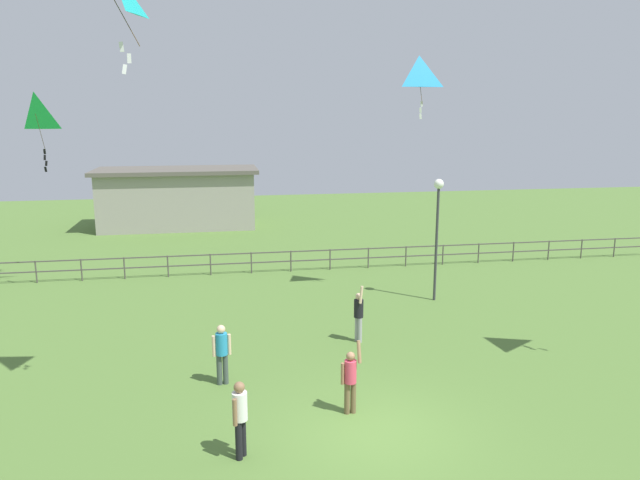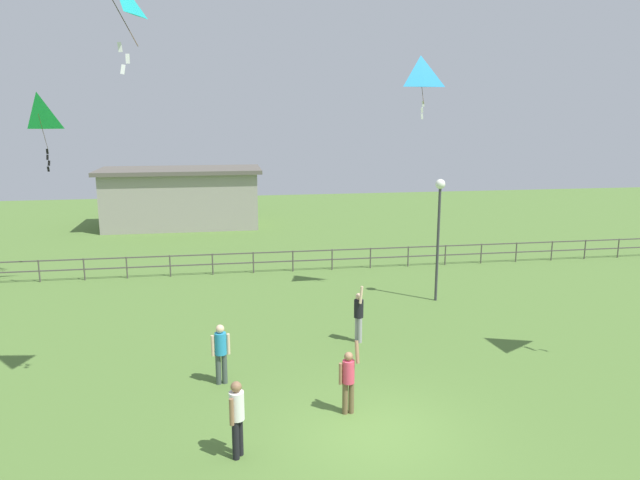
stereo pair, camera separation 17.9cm
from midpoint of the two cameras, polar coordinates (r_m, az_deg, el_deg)
The scene contains 10 objects.
ground_plane at distance 13.80m, azimuth 5.64°, elevation -17.96°, with size 80.00×80.00×0.00m, color #517533.
lamppost at distance 22.20m, azimuth 11.62°, elevation 2.50°, with size 0.36×0.36×4.60m.
person_0 at distance 18.31m, azimuth 4.02°, elevation -7.05°, with size 0.29×0.49×1.84m.
person_1 at distance 14.12m, azimuth 3.13°, elevation -13.08°, with size 0.47×0.28×1.79m.
person_2 at distance 12.55m, azimuth -7.58°, elevation -16.28°, with size 0.31×0.44×1.66m.
person_3 at distance 15.72m, azimuth -9.21°, elevation -10.42°, with size 0.49×0.30×1.62m.
kite_1 at distance 22.32m, azimuth 9.87°, elevation 15.48°, with size 1.13×0.71×2.20m.
kite_3 at distance 24.20m, azimuth -25.27°, elevation 10.77°, with size 0.95×1.26×2.82m.
waterfront_railing at distance 26.45m, azimuth -2.75°, elevation -1.72°, with size 36.02×0.06×0.95m.
pavilion_building at distance 37.95m, azimuth -13.06°, elevation 4.02°, with size 9.83×4.66×3.65m.
Camera 2 is at (-3.12, -11.55, 6.86)m, focal length 33.24 mm.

